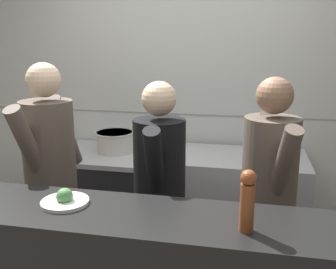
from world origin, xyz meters
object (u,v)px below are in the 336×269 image
object	(u,v)px
chef_sous	(160,193)
oven_range	(119,200)
chef_head_cook	(51,175)
chef_line	(268,196)
stock_pot	(115,141)
mixing_bowl_steel	(275,150)
pepper_mill	(247,200)
plated_dish_main	(65,200)

from	to	relation	value
chef_sous	oven_range	bearing A→B (deg)	119.07
oven_range	chef_head_cook	xyz separation A→B (m)	(-0.20, -0.79, 0.50)
chef_line	stock_pot	bearing A→B (deg)	130.15
stock_pot	mixing_bowl_steel	xyz separation A→B (m)	(1.33, 0.04, -0.01)
mixing_bowl_steel	pepper_mill	bearing A→B (deg)	-97.24
chef_head_cook	chef_line	size ratio (longest dim) A/B	1.04
oven_range	stock_pot	world-z (taller)	stock_pot
plated_dish_main	chef_head_cook	bearing A→B (deg)	123.41
plated_dish_main	pepper_mill	world-z (taller)	pepper_mill
pepper_mill	chef_head_cook	xyz separation A→B (m)	(-1.29, 0.76, -0.26)
mixing_bowl_steel	stock_pot	bearing A→B (deg)	-178.27
oven_range	chef_line	bearing A→B (deg)	-32.32
oven_range	chef_sous	bearing A→B (deg)	-55.74
chef_head_cook	oven_range	bearing A→B (deg)	82.38
stock_pot	plated_dish_main	bearing A→B (deg)	-79.48
stock_pot	plated_dish_main	size ratio (longest dim) A/B	1.41
stock_pot	chef_sous	bearing A→B (deg)	-55.20
plated_dish_main	pepper_mill	bearing A→B (deg)	-6.50
oven_range	pepper_mill	size ratio (longest dim) A/B	3.84
plated_dish_main	chef_sous	bearing A→B (deg)	63.23
stock_pot	chef_sous	world-z (taller)	chef_sous
chef_head_cook	chef_line	distance (m)	1.42
stock_pot	oven_range	bearing A→B (deg)	-43.61
mixing_bowl_steel	plated_dish_main	xyz separation A→B (m)	(-1.06, -1.53, 0.12)
stock_pot	pepper_mill	distance (m)	1.96
chef_sous	chef_line	distance (m)	0.66
mixing_bowl_steel	chef_head_cook	xyz separation A→B (m)	(-1.50, -0.86, -0.02)
oven_range	pepper_mill	xyz separation A→B (m)	(1.09, -1.55, 0.76)
plated_dish_main	chef_line	size ratio (longest dim) A/B	0.14
plated_dish_main	pepper_mill	xyz separation A→B (m)	(0.85, -0.10, 0.12)
chef_line	mixing_bowl_steel	bearing A→B (deg)	67.45
chef_head_cook	chef_sous	distance (m)	0.76
pepper_mill	chef_line	size ratio (longest dim) A/B	0.16
chef_head_cook	chef_sous	bearing A→B (deg)	3.82
oven_range	chef_sous	size ratio (longest dim) A/B	0.65
mixing_bowl_steel	chef_line	distance (m)	0.85
plated_dish_main	chef_head_cook	size ratio (longest dim) A/B	0.14
mixing_bowl_steel	oven_range	bearing A→B (deg)	-176.81
oven_range	plated_dish_main	xyz separation A→B (m)	(0.24, -1.45, 0.64)
pepper_mill	chef_sous	bearing A→B (deg)	126.28
pepper_mill	chef_line	distance (m)	0.84
chef_line	plated_dish_main	bearing A→B (deg)	-162.39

